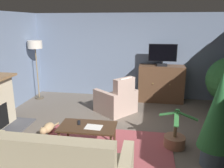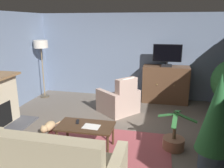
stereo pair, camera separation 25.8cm
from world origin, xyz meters
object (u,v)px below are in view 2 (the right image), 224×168
object	(u,v)px
folded_newspaper	(91,127)
potted_plant_small_fern_corner	(174,141)
coffee_table	(86,128)
floor_lamp	(41,49)
tv_remote	(78,122)
potted_plant_tall_palm_by_window	(216,119)
cat	(49,127)
tv_cabinet	(165,85)
television	(167,55)
armchair_in_far_corner	(119,101)

from	to	relation	value
folded_newspaper	potted_plant_small_fern_corner	bearing A→B (deg)	17.76
coffee_table	folded_newspaper	size ratio (longest dim) A/B	3.47
folded_newspaper	floor_lamp	xyz separation A→B (m)	(-2.40, 2.65, 1.04)
tv_remote	potted_plant_tall_palm_by_window	bearing A→B (deg)	-112.87
coffee_table	floor_lamp	xyz separation A→B (m)	(-2.28, 2.61, 1.10)
floor_lamp	cat	bearing A→B (deg)	-59.34
cat	potted_plant_small_fern_corner	bearing A→B (deg)	-2.62
potted_plant_small_fern_corner	floor_lamp	distance (m)	4.68
coffee_table	cat	world-z (taller)	coffee_table
potted_plant_tall_palm_by_window	floor_lamp	xyz separation A→B (m)	(-4.44, 2.73, 0.66)
potted_plant_tall_palm_by_window	floor_lamp	size ratio (longest dim) A/B	0.90
tv_cabinet	television	xyz separation A→B (m)	(-0.00, -0.05, 0.89)
folded_newspaper	armchair_in_far_corner	world-z (taller)	armchair_in_far_corner
armchair_in_far_corner	potted_plant_tall_palm_by_window	distance (m)	2.82
television	folded_newspaper	world-z (taller)	television
television	coffee_table	size ratio (longest dim) A/B	0.76
potted_plant_small_fern_corner	tv_remote	bearing A→B (deg)	-171.12
armchair_in_far_corner	tv_remote	bearing A→B (deg)	-103.82
coffee_table	cat	distance (m)	1.17
potted_plant_tall_palm_by_window	cat	distance (m)	3.33
tv_remote	floor_lamp	bearing A→B (deg)	21.96
tv_remote	coffee_table	bearing A→B (deg)	-133.49
coffee_table	potted_plant_small_fern_corner	world-z (taller)	potted_plant_small_fern_corner
tv_remote	floor_lamp	xyz separation A→B (m)	(-2.09, 2.52, 1.04)
tv_cabinet	coffee_table	distance (m)	3.31
tv_cabinet	armchair_in_far_corner	xyz separation A→B (m)	(-1.15, -1.11, -0.20)
coffee_table	potted_plant_tall_palm_by_window	distance (m)	2.21
television	tv_remote	world-z (taller)	television
tv_remote	potted_plant_small_fern_corner	bearing A→B (deg)	-98.86
coffee_table	folded_newspaper	world-z (taller)	folded_newspaper
tv_cabinet	potted_plant_tall_palm_by_window	size ratio (longest dim) A/B	0.82
armchair_in_far_corner	potted_plant_tall_palm_by_window	world-z (taller)	potted_plant_tall_palm_by_window
potted_plant_tall_palm_by_window	potted_plant_small_fern_corner	bearing A→B (deg)	139.45
tv_cabinet	cat	size ratio (longest dim) A/B	1.95
tv_remote	floor_lamp	distance (m)	3.44
coffee_table	armchair_in_far_corner	distance (m)	1.91
tv_cabinet	folded_newspaper	distance (m)	3.29
tv_remote	potted_plant_small_fern_corner	world-z (taller)	potted_plant_small_fern_corner
television	armchair_in_far_corner	xyz separation A→B (m)	(-1.15, -1.06, -1.09)
tv_cabinet	potted_plant_tall_palm_by_window	bearing A→B (deg)	-76.37
coffee_table	tv_remote	world-z (taller)	tv_remote
armchair_in_far_corner	potted_plant_tall_palm_by_window	xyz separation A→B (m)	(1.91, -2.01, 0.55)
folded_newspaper	potted_plant_small_fern_corner	distance (m)	1.56
potted_plant_small_fern_corner	floor_lamp	size ratio (longest dim) A/B	0.52
tv_remote	potted_plant_small_fern_corner	distance (m)	1.83
television	tv_remote	size ratio (longest dim) A/B	4.64
tv_cabinet	armchair_in_far_corner	size ratio (longest dim) A/B	1.11
potted_plant_small_fern_corner	potted_plant_tall_palm_by_window	distance (m)	1.03
tv_cabinet	tv_remote	distance (m)	3.31
coffee_table	floor_lamp	bearing A→B (deg)	131.13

